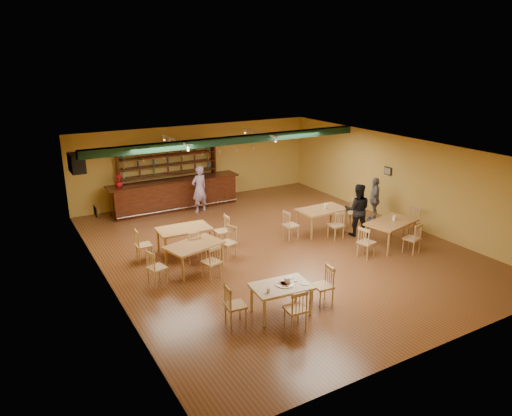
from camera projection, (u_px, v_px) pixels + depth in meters
floor at (276, 247)px, 14.41m from camera, size 12.00×12.00×0.00m
ceiling_beam at (232, 140)px, 15.84m from camera, size 10.00×0.30×0.25m
track_rail_left at (175, 140)px, 15.46m from camera, size 0.05×2.50×0.05m
track_rail_right at (260, 133)px, 16.97m from camera, size 0.05×2.50×0.05m
ac_unit at (77, 163)px, 14.88m from camera, size 0.34×0.70×0.48m
picture_left at (96, 211)px, 12.36m from camera, size 0.04×0.34×0.28m
picture_right at (388, 171)px, 16.65m from camera, size 0.04×0.34×0.28m
bar_counter at (175, 194)px, 17.88m from camera, size 5.03×0.85×1.13m
back_bar_hutch at (169, 176)px, 18.22m from camera, size 3.89×0.40×2.28m
poinsettia at (119, 181)px, 16.66m from camera, size 0.35×0.35×0.48m
dining_table_a at (184, 240)px, 13.94m from camera, size 1.56×0.97×0.76m
dining_table_b at (322, 220)px, 15.58m from camera, size 1.60×0.98×0.79m
dining_table_c at (195, 257)px, 12.79m from camera, size 1.68×1.26×0.75m
dining_table_d at (390, 234)px, 14.40m from camera, size 1.76×1.28×0.80m
near_table at (281, 299)px, 10.62m from camera, size 1.38×0.96×0.70m
pizza_tray at (285, 284)px, 10.56m from camera, size 0.41×0.41×0.01m
parmesan_shaker at (268, 290)px, 10.19m from camera, size 0.08×0.08×0.11m
napkin_stack at (289, 278)px, 10.82m from camera, size 0.24×0.22×0.03m
pizza_server at (289, 281)px, 10.66m from camera, size 0.33×0.22×0.00m
side_plate at (305, 283)px, 10.60m from camera, size 0.24×0.24×0.01m
patron_bar at (199, 189)px, 17.41m from camera, size 0.73×0.57×1.77m
patron_right_a at (357, 210)px, 15.16m from camera, size 1.05×1.01×1.71m
patron_right_b at (374, 199)px, 16.50m from camera, size 0.90×0.94×1.57m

